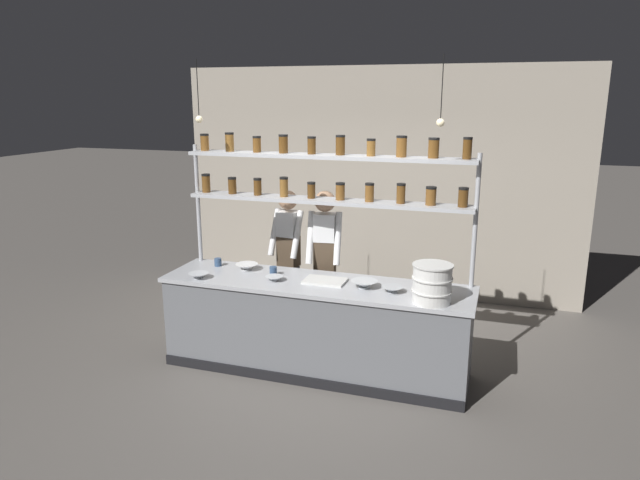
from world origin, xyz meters
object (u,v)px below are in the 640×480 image
(chef_center, at_px, (325,258))
(serving_cup_by_board, at_px, (218,262))
(prep_bowl_near_right, at_px, (274,279))
(serving_cup_front, at_px, (273,271))
(prep_bowl_center_front, at_px, (199,276))
(spice_shelf_unit, at_px, (327,183))
(chef_left, at_px, (288,253))
(cutting_board, at_px, (325,281))
(container_stack, at_px, (432,283))
(prep_bowl_near_left, at_px, (364,284))
(prep_bowl_far_left, at_px, (247,267))
(prep_bowl_center_back, at_px, (392,290))

(chef_center, relative_size, serving_cup_by_board, 20.54)
(prep_bowl_near_right, distance_m, serving_cup_front, 0.18)
(prep_bowl_center_front, relative_size, serving_cup_by_board, 2.40)
(spice_shelf_unit, xyz_separation_m, chef_left, (-0.61, 0.47, -0.89))
(chef_left, xyz_separation_m, chef_center, (0.51, -0.24, 0.04))
(cutting_board, height_order, prep_bowl_center_front, prep_bowl_center_front)
(chef_left, bearing_deg, container_stack, -21.63)
(chef_left, xyz_separation_m, prep_bowl_near_right, (0.20, -0.89, -0.01))
(chef_center, distance_m, container_stack, 1.45)
(chef_left, xyz_separation_m, serving_cup_front, (0.12, -0.73, 0.01))
(prep_bowl_near_left, distance_m, prep_bowl_far_left, 1.30)
(prep_bowl_center_back, height_order, prep_bowl_near_right, prep_bowl_center_back)
(chef_center, xyz_separation_m, cutting_board, (0.17, -0.54, -0.06))
(serving_cup_by_board, bearing_deg, prep_bowl_center_back, -7.43)
(chef_center, bearing_deg, spice_shelf_unit, -75.14)
(spice_shelf_unit, height_order, prep_bowl_near_right, spice_shelf_unit)
(prep_bowl_far_left, distance_m, serving_cup_by_board, 0.35)
(serving_cup_front, relative_size, serving_cup_by_board, 1.07)
(chef_center, bearing_deg, cutting_board, -80.55)
(prep_bowl_near_right, bearing_deg, prep_bowl_center_back, 1.44)
(spice_shelf_unit, bearing_deg, prep_bowl_near_right, -134.03)
(chef_left, height_order, prep_bowl_near_right, chef_left)
(prep_bowl_near_right, bearing_deg, prep_bowl_far_left, 148.68)
(prep_bowl_center_back, xyz_separation_m, serving_cup_by_board, (-1.92, 0.25, 0.01))
(chef_center, height_order, serving_cup_front, chef_center)
(chef_center, height_order, prep_bowl_center_back, chef_center)
(prep_bowl_center_back, relative_size, prep_bowl_near_right, 1.17)
(prep_bowl_near_left, height_order, prep_bowl_far_left, prep_bowl_near_left)
(container_stack, height_order, prep_bowl_far_left, container_stack)
(prep_bowl_far_left, bearing_deg, prep_bowl_center_front, -128.72)
(spice_shelf_unit, distance_m, container_stack, 1.45)
(chef_center, height_order, prep_bowl_center_front, chef_center)
(cutting_board, bearing_deg, spice_shelf_unit, 103.44)
(prep_bowl_near_left, relative_size, prep_bowl_near_right, 1.45)
(chef_center, distance_m, prep_bowl_far_left, 0.83)
(spice_shelf_unit, height_order, prep_bowl_near_left, spice_shelf_unit)
(prep_bowl_center_back, distance_m, serving_cup_by_board, 1.93)
(prep_bowl_near_left, distance_m, serving_cup_by_board, 1.65)
(prep_bowl_near_left, bearing_deg, prep_bowl_near_right, -175.05)
(chef_left, xyz_separation_m, cutting_board, (0.68, -0.78, -0.02))
(cutting_board, relative_size, prep_bowl_center_front, 1.99)
(serving_cup_by_board, bearing_deg, chef_left, 47.78)
(prep_bowl_center_front, bearing_deg, chef_left, 62.95)
(chef_left, relative_size, prep_bowl_center_front, 8.25)
(prep_bowl_far_left, bearing_deg, spice_shelf_unit, 11.86)
(container_stack, bearing_deg, prep_bowl_near_left, 163.03)
(prep_bowl_center_front, height_order, prep_bowl_near_right, prep_bowl_center_front)
(spice_shelf_unit, bearing_deg, prep_bowl_far_left, -168.14)
(spice_shelf_unit, xyz_separation_m, chef_center, (-0.10, 0.23, -0.85))
(chef_left, distance_m, prep_bowl_center_front, 1.18)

